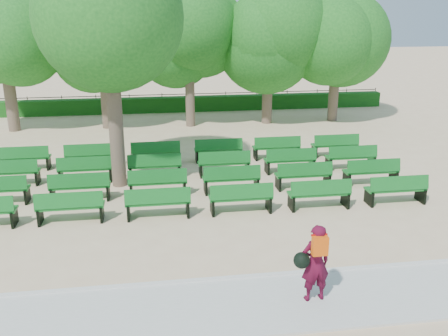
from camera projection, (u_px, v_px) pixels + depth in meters
name	position (u px, v px, depth m)	size (l,w,h in m)	color
ground	(204.00, 189.00, 17.77)	(120.00, 120.00, 0.00)	beige
paving	(241.00, 306.00, 10.80)	(30.00, 2.20, 0.06)	silver
curb	(232.00, 278.00, 11.88)	(30.00, 0.12, 0.10)	silver
hedge	(179.00, 104.00, 30.80)	(26.00, 0.70, 0.90)	#175617
fence	(179.00, 110.00, 31.31)	(26.00, 0.10, 1.02)	black
tree_line	(184.00, 126.00, 27.17)	(21.80, 6.80, 7.04)	#217120
bench_array	(192.00, 182.00, 18.23)	(2.03, 0.78, 1.26)	#126A21
tree_among	(110.00, 46.00, 16.68)	(5.39, 5.39, 7.40)	brown
person	(315.00, 262.00, 10.73)	(0.86, 0.53, 1.78)	#4C0A22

